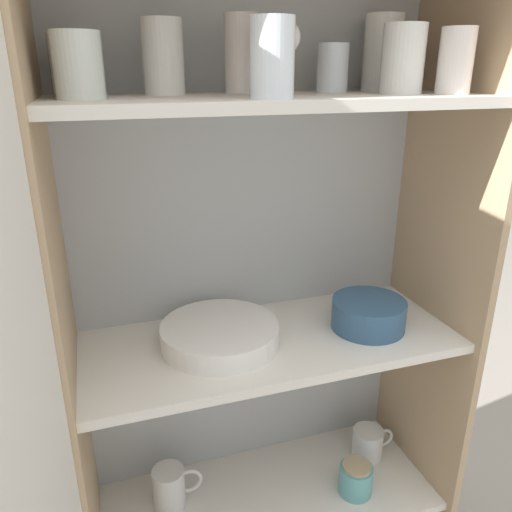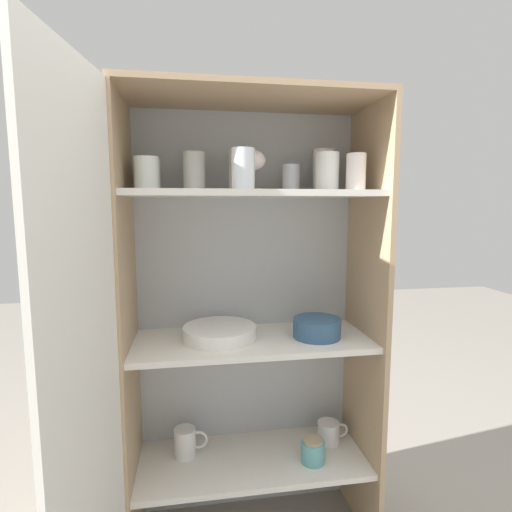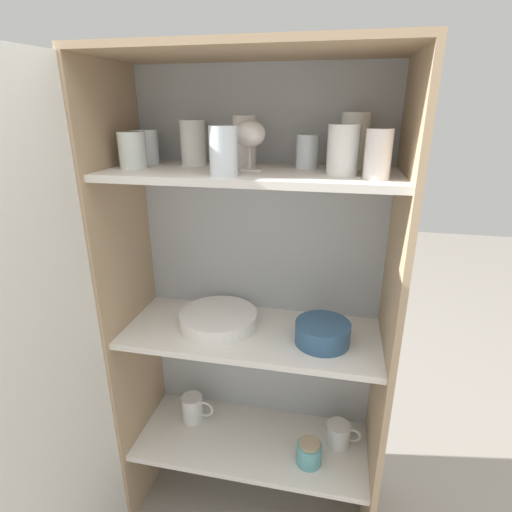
{
  "view_description": "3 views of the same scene",
  "coord_description": "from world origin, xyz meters",
  "px_view_note": "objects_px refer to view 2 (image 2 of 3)",
  "views": [
    {
      "loc": [
        -0.33,
        -0.73,
        1.28
      ],
      "look_at": [
        -0.02,
        0.2,
        0.92
      ],
      "focal_mm": 35.0,
      "sensor_mm": 36.0,
      "label": 1
    },
    {
      "loc": [
        -0.2,
        -1.14,
        1.19
      ],
      "look_at": [
        0.02,
        0.18,
        1.02
      ],
      "focal_mm": 28.0,
      "sensor_mm": 36.0,
      "label": 2
    },
    {
      "loc": [
        0.24,
        -0.91,
        1.4
      ],
      "look_at": [
        0.02,
        0.15,
        1.0
      ],
      "focal_mm": 28.0,
      "sensor_mm": 36.0,
      "label": 3
    }
  ],
  "objects_px": {
    "coffee_mug_primary": "(186,442)",
    "storage_jar": "(313,451)",
    "mixing_bowl_large": "(317,327)",
    "plate_stack_white": "(220,332)"
  },
  "relations": [
    {
      "from": "coffee_mug_primary",
      "to": "storage_jar",
      "type": "bearing_deg",
      "value": -13.53
    },
    {
      "from": "mixing_bowl_large",
      "to": "coffee_mug_primary",
      "type": "xyz_separation_m",
      "value": [
        -0.46,
        0.07,
        -0.43
      ]
    },
    {
      "from": "storage_jar",
      "to": "plate_stack_white",
      "type": "bearing_deg",
      "value": 167.53
    },
    {
      "from": "plate_stack_white",
      "to": "coffee_mug_primary",
      "type": "xyz_separation_m",
      "value": [
        -0.12,
        0.04,
        -0.41
      ]
    },
    {
      "from": "mixing_bowl_large",
      "to": "coffee_mug_primary",
      "type": "bearing_deg",
      "value": 171.17
    },
    {
      "from": "plate_stack_white",
      "to": "coffee_mug_primary",
      "type": "bearing_deg",
      "value": 163.8
    },
    {
      "from": "coffee_mug_primary",
      "to": "plate_stack_white",
      "type": "bearing_deg",
      "value": -16.2
    },
    {
      "from": "coffee_mug_primary",
      "to": "storage_jar",
      "type": "xyz_separation_m",
      "value": [
        0.44,
        -0.11,
        -0.01
      ]
    },
    {
      "from": "mixing_bowl_large",
      "to": "coffee_mug_primary",
      "type": "distance_m",
      "value": 0.63
    },
    {
      "from": "storage_jar",
      "to": "coffee_mug_primary",
      "type": "bearing_deg",
      "value": 166.47
    }
  ]
}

